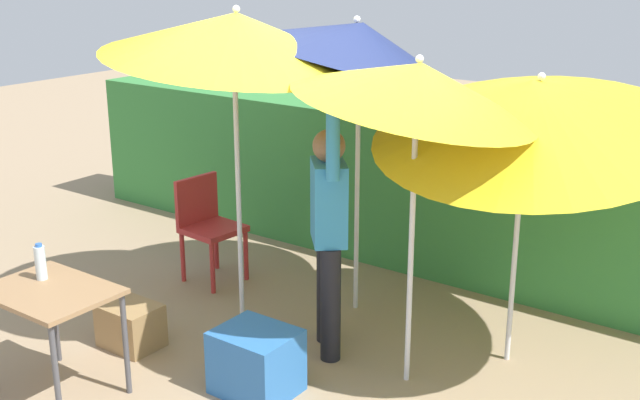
# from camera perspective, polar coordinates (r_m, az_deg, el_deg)

# --- Properties ---
(ground_plane) EXTENTS (24.00, 24.00, 0.00)m
(ground_plane) POSITION_cam_1_polar(r_m,az_deg,el_deg) (5.63, -1.83, -11.49)
(ground_plane) COLOR #9E8466
(hedge_row) EXTENTS (8.00, 0.70, 1.36)m
(hedge_row) POSITION_cam_1_polar(r_m,az_deg,el_deg) (7.07, 8.89, 0.41)
(hedge_row) COLOR #38843D
(hedge_row) RESTS_ON ground_plane
(umbrella_rainbow) EXTENTS (1.84, 1.81, 2.43)m
(umbrella_rainbow) POSITION_cam_1_polar(r_m,az_deg,el_deg) (5.51, -6.07, 11.52)
(umbrella_rainbow) COLOR silver
(umbrella_rainbow) RESTS_ON ground_plane
(umbrella_orange) EXTENTS (1.54, 1.52, 2.26)m
(umbrella_orange) POSITION_cam_1_polar(r_m,az_deg,el_deg) (4.82, 6.99, 8.12)
(umbrella_orange) COLOR silver
(umbrella_orange) RESTS_ON ground_plane
(umbrella_yellow) EXTENTS (2.08, 2.10, 2.20)m
(umbrella_yellow) POSITION_cam_1_polar(r_m,az_deg,el_deg) (5.22, 14.93, 6.40)
(umbrella_yellow) COLOR silver
(umbrella_yellow) RESTS_ON ground_plane
(umbrella_navy) EXTENTS (1.82, 1.76, 2.53)m
(umbrella_navy) POSITION_cam_1_polar(r_m,az_deg,el_deg) (5.89, 2.72, 11.08)
(umbrella_navy) COLOR silver
(umbrella_navy) RESTS_ON ground_plane
(person_vendor) EXTENTS (0.43, 0.47, 1.88)m
(person_vendor) POSITION_cam_1_polar(r_m,az_deg,el_deg) (5.43, 0.62, -1.82)
(person_vendor) COLOR black
(person_vendor) RESTS_ON ground_plane
(chair_plastic) EXTENTS (0.48, 0.48, 0.89)m
(chair_plastic) POSITION_cam_1_polar(r_m,az_deg,el_deg) (6.85, -8.04, -1.58)
(chair_plastic) COLOR #B72D2D
(chair_plastic) RESTS_ON ground_plane
(cooler_box) EXTENTS (0.50, 0.42, 0.43)m
(cooler_box) POSITION_cam_1_polar(r_m,az_deg,el_deg) (5.22, -4.57, -11.41)
(cooler_box) COLOR #2D6BB7
(cooler_box) RESTS_ON ground_plane
(crate_cardboard) EXTENTS (0.42, 0.32, 0.32)m
(crate_cardboard) POSITION_cam_1_polar(r_m,az_deg,el_deg) (5.93, -13.35, -8.69)
(crate_cardboard) COLOR #9E7A4C
(crate_cardboard) RESTS_ON ground_plane
(folding_table) EXTENTS (0.80, 0.60, 0.72)m
(folding_table) POSITION_cam_1_polar(r_m,az_deg,el_deg) (5.27, -18.65, -6.91)
(folding_table) COLOR #4C4C51
(folding_table) RESTS_ON ground_plane
(bottle_water) EXTENTS (0.07, 0.07, 0.24)m
(bottle_water) POSITION_cam_1_polar(r_m,az_deg,el_deg) (5.36, -19.31, -4.22)
(bottle_water) COLOR silver
(bottle_water) RESTS_ON folding_table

